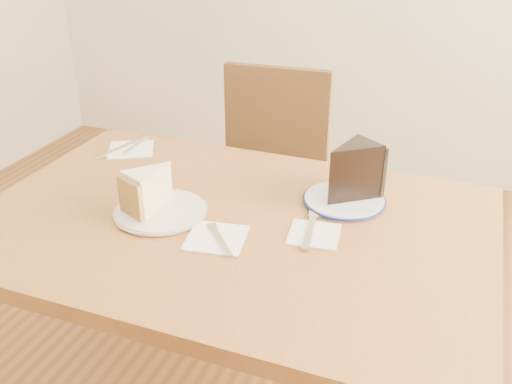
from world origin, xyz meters
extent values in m
cube|color=#573417|center=(0.00, 0.00, 0.73)|extent=(1.20, 0.80, 0.04)
cylinder|color=#331B0F|center=(-0.54, 0.34, 0.35)|extent=(0.06, 0.06, 0.71)
cylinder|color=#331B0F|center=(0.54, 0.34, 0.35)|extent=(0.06, 0.06, 0.71)
cube|color=black|center=(-0.14, 0.56, 0.48)|extent=(0.47, 0.47, 0.04)
cylinder|color=black|center=(0.04, 0.76, 0.23)|extent=(0.04, 0.04, 0.46)
cylinder|color=black|center=(-0.34, 0.74, 0.23)|extent=(0.04, 0.04, 0.46)
cylinder|color=black|center=(0.07, 0.38, 0.23)|extent=(0.04, 0.04, 0.46)
cylinder|color=black|center=(-0.31, 0.36, 0.23)|extent=(0.04, 0.04, 0.46)
cube|color=black|center=(-0.15, 0.76, 0.71)|extent=(0.38, 0.06, 0.40)
cylinder|color=silver|center=(-0.17, -0.03, 0.76)|extent=(0.21, 0.21, 0.01)
cylinder|color=white|center=(0.23, 0.18, 0.76)|extent=(0.20, 0.20, 0.01)
cube|color=white|center=(0.01, -0.09, 0.75)|extent=(0.15, 0.15, 0.00)
cube|color=white|center=(0.20, 0.00, 0.75)|extent=(0.13, 0.13, 0.00)
cube|color=white|center=(-0.44, 0.27, 0.75)|extent=(0.17, 0.17, 0.00)
cube|color=silver|center=(0.02, -0.10, 0.76)|extent=(0.10, 0.11, 0.00)
cube|color=silver|center=(0.19, 0.01, 0.76)|extent=(0.04, 0.17, 0.00)
cube|color=silver|center=(-0.44, 0.30, 0.76)|extent=(0.02, 0.14, 0.00)
cube|color=silver|center=(-0.47, 0.24, 0.76)|extent=(0.05, 0.16, 0.00)
camera|label=1|loc=(0.47, -1.06, 1.43)|focal=40.00mm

